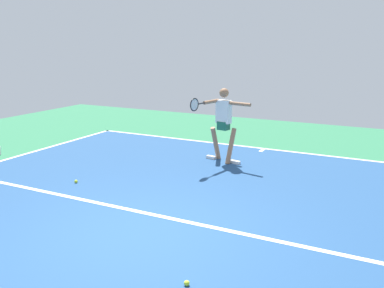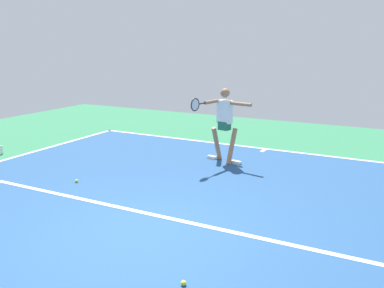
{
  "view_description": "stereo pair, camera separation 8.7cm",
  "coord_description": "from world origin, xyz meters",
  "px_view_note": "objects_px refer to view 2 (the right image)",
  "views": [
    {
      "loc": [
        -3.24,
        4.71,
        2.74
      ],
      "look_at": [
        0.26,
        -2.12,
        0.9
      ],
      "focal_mm": 39.35,
      "sensor_mm": 36.0,
      "label": 1
    },
    {
      "loc": [
        -3.32,
        4.67,
        2.74
      ],
      "look_at": [
        0.26,
        -2.12,
        0.9
      ],
      "focal_mm": 39.35,
      "sensor_mm": 36.0,
      "label": 2
    }
  ],
  "objects_px": {
    "tennis_ball_by_baseline": "(184,283)",
    "water_bottle": "(2,150)",
    "tennis_ball_far_corner": "(77,181)",
    "tennis_player": "(224,120)"
  },
  "relations": [
    {
      "from": "tennis_ball_by_baseline",
      "to": "tennis_ball_far_corner",
      "type": "bearing_deg",
      "value": -31.27
    },
    {
      "from": "tennis_player",
      "to": "tennis_ball_by_baseline",
      "type": "distance_m",
      "value": 5.43
    },
    {
      "from": "tennis_player",
      "to": "tennis_ball_far_corner",
      "type": "xyz_separation_m",
      "value": [
        2.0,
        2.81,
        -0.97
      ]
    },
    {
      "from": "tennis_ball_by_baseline",
      "to": "water_bottle",
      "type": "bearing_deg",
      "value": -23.83
    },
    {
      "from": "tennis_ball_by_baseline",
      "to": "water_bottle",
      "type": "distance_m",
      "value": 7.63
    },
    {
      "from": "tennis_ball_by_baseline",
      "to": "tennis_player",
      "type": "bearing_deg",
      "value": -71.33
    },
    {
      "from": "tennis_player",
      "to": "tennis_ball_far_corner",
      "type": "relative_size",
      "value": 26.64
    },
    {
      "from": "tennis_ball_far_corner",
      "to": "tennis_ball_by_baseline",
      "type": "relative_size",
      "value": 1.0
    },
    {
      "from": "tennis_ball_far_corner",
      "to": "water_bottle",
      "type": "bearing_deg",
      "value": -14.22
    },
    {
      "from": "tennis_player",
      "to": "tennis_ball_by_baseline",
      "type": "relative_size",
      "value": 26.64
    }
  ]
}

